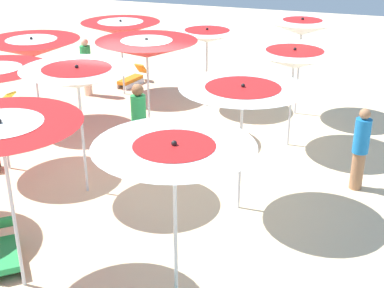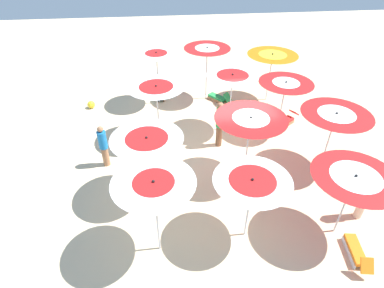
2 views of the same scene
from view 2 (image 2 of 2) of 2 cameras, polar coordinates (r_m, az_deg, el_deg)
ground at (r=12.19m, az=6.55°, el=-1.58°), size 39.19×39.19×0.04m
beach_umbrella_0 at (r=7.45m, az=-6.82°, el=-7.82°), size 1.98×1.98×2.52m
beach_umbrella_1 at (r=8.12m, az=10.68°, el=-7.17°), size 1.99×1.99×2.15m
beach_umbrella_2 at (r=9.04m, az=27.01°, el=-6.04°), size 2.20×2.20×2.16m
beach_umbrella_3 at (r=9.26m, az=-8.04°, el=0.11°), size 2.13×2.13×2.26m
beach_umbrella_4 at (r=10.05m, az=10.40°, el=3.71°), size 2.27×2.27×2.36m
beach_umbrella_5 at (r=11.40m, az=24.25°, el=4.09°), size 2.28×2.28×2.20m
beach_umbrella_6 at (r=11.86m, az=-6.41°, el=9.57°), size 2.13×2.13×2.34m
beach_umbrella_7 at (r=12.43m, az=7.24°, el=11.44°), size 1.99×1.99×2.48m
beach_umbrella_8 at (r=12.87m, az=16.40°, el=9.89°), size 2.09×2.09×2.21m
beach_umbrella_9 at (r=14.49m, az=-6.39°, el=15.15°), size 1.94×1.94×2.50m
beach_umbrella_10 at (r=14.83m, az=2.72°, el=16.12°), size 2.10×2.10×2.56m
beach_umbrella_11 at (r=15.18m, az=14.18°, el=14.75°), size 2.27×2.27×2.31m
lounger_0 at (r=15.44m, az=4.81°, el=8.32°), size 1.07×1.14×0.57m
lounger_1 at (r=9.84m, az=27.44°, el=-16.81°), size 0.51×1.27×0.56m
lounger_2 at (r=14.24m, az=16.63°, el=4.20°), size 1.15×0.96×0.51m
lounger_3 at (r=12.50m, az=26.52°, el=-3.51°), size 1.30×0.59×0.55m
lounger_4 at (r=15.82m, az=-6.02°, el=8.95°), size 0.52×1.31×0.51m
beachgoer_0 at (r=11.45m, az=-15.57°, el=-0.27°), size 0.30×0.30×1.63m
beachgoer_1 at (r=10.45m, az=28.71°, el=-8.17°), size 0.30×0.30×1.65m
beachgoer_2 at (r=11.96m, az=4.97°, el=3.67°), size 0.30×0.30×1.88m
beach_ball at (r=15.55m, az=-17.62°, el=6.74°), size 0.34×0.34×0.34m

